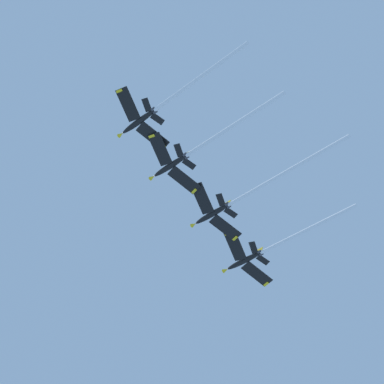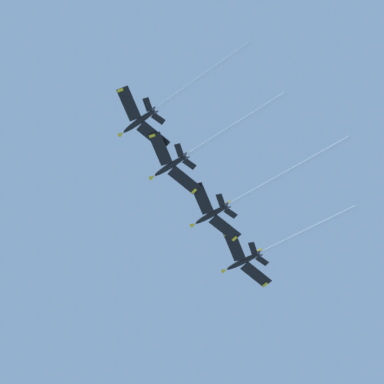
{
  "view_description": "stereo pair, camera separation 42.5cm",
  "coord_description": "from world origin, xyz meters",
  "views": [
    {
      "loc": [
        -21.5,
        -39.26,
        1.57
      ],
      "look_at": [
        -18.23,
        4.03,
        162.22
      ],
      "focal_mm": 57.2,
      "sensor_mm": 36.0,
      "label": 1
    },
    {
      "loc": [
        -21.92,
        -39.23,
        1.57
      ],
      "look_at": [
        -18.23,
        4.03,
        162.22
      ],
      "focal_mm": 57.2,
      "sensor_mm": 36.0,
      "label": 2
    }
  ],
  "objects": [
    {
      "name": "jet_far_left",
      "position": [
        -27.72,
        -19.42,
        159.5
      ],
      "size": [
        32.86,
        30.65,
        15.81
      ],
      "color": "black"
    },
    {
      "name": "jet_centre",
      "position": [
        -4.94,
        3.33,
        158.15
      ],
      "size": [
        37.46,
        34.97,
        19.72
      ],
      "color": "black"
    },
    {
      "name": "jet_inner_right",
      "position": [
        3.24,
        18.53,
        160.11
      ],
      "size": [
        32.42,
        30.11,
        16.26
      ],
      "color": "black"
    },
    {
      "name": "jet_inner_left",
      "position": [
        -18.18,
        -8.55,
        158.4
      ],
      "size": [
        33.43,
        31.08,
        17.22
      ],
      "color": "black"
    }
  ]
}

